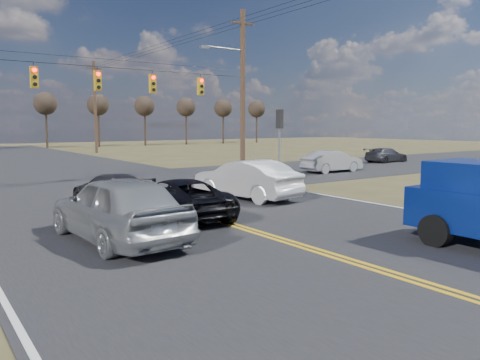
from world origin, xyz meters
TOP-DOWN VIEW (x-y plane):
  - ground at (0.00, 0.00)m, footprint 160.00×160.00m
  - road_main at (0.00, 10.00)m, footprint 14.00×120.00m
  - road_cross at (0.00, 18.00)m, footprint 120.00×12.00m
  - signal_gantry at (0.50, 17.79)m, footprint 19.60×4.83m
  - utility_poles at (0.00, 17.00)m, footprint 19.60×58.32m
  - treeline at (0.00, 26.96)m, footprint 87.00×117.80m
  - silver_suv at (-3.57, 6.10)m, footprint 2.45×5.41m
  - black_suv at (-0.85, 7.92)m, footprint 2.42×4.88m
  - white_car_queue at (3.46, 10.00)m, footprint 2.51×5.16m
  - dgrey_car_queue at (-1.75, 11.62)m, footprint 2.15×4.40m
  - cross_car_east_near at (14.54, 15.69)m, footprint 1.53×4.36m
  - cross_car_east_far at (24.28, 18.89)m, footprint 1.79×4.22m

SIDE VIEW (x-z plane):
  - ground at x=0.00m, z-range 0.00..0.00m
  - road_main at x=0.00m, z-range -0.01..0.01m
  - road_cross at x=0.00m, z-range -0.01..0.01m
  - cross_car_east_far at x=24.28m, z-range 0.00..1.21m
  - dgrey_car_queue at x=-1.75m, z-range 0.00..1.23m
  - black_suv at x=-0.85m, z-range 0.00..1.33m
  - cross_car_east_near at x=14.54m, z-range 0.00..1.43m
  - white_car_queue at x=3.46m, z-range 0.00..1.63m
  - silver_suv at x=-3.57m, z-range 0.00..1.80m
  - signal_gantry at x=0.50m, z-range 0.06..10.06m
  - utility_poles at x=0.00m, z-range 0.23..10.23m
  - treeline at x=0.00m, z-range 2.00..9.40m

